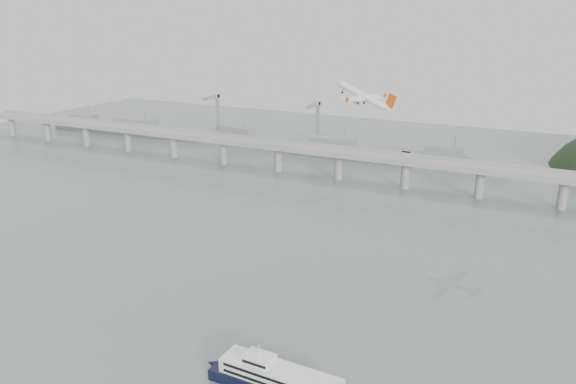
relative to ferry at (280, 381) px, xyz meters
The scene contains 5 objects.
ground 56.76m from the ferry, 138.94° to the left, with size 900.00×900.00×0.00m, color slate.
bridge 241.58m from the ferry, 100.47° to the left, with size 800.00×22.00×23.90m.
distant_fleet 361.37m from the ferry, 123.23° to the left, with size 453.00×60.90×40.00m.
ferry is the anchor object (origin of this frame).
airliner 154.45m from the ferry, 98.87° to the left, with size 36.66×34.01×15.00m.
Camera 1 is at (113.16, -174.34, 118.24)m, focal length 35.00 mm.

